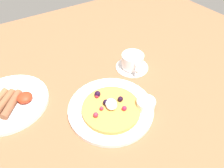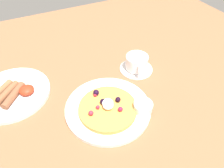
{
  "view_description": "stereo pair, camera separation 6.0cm",
  "coord_description": "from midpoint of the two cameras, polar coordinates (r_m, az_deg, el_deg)",
  "views": [
    {
      "loc": [
        -25.24,
        -40.17,
        52.58
      ],
      "look_at": [
        2.44,
        2.13,
        4.0
      ],
      "focal_mm": 33.07,
      "sensor_mm": 36.0,
      "label": 1
    },
    {
      "loc": [
        -20.02,
        -43.16,
        52.58
      ],
      "look_at": [
        2.44,
        2.13,
        4.0
      ],
      "focal_mm": 33.07,
      "sensor_mm": 36.0,
      "label": 2
    }
  ],
  "objects": [
    {
      "name": "pancake_with_berries",
      "position": [
        0.65,
        1.42,
        -6.64
      ],
      "size": [
        18.49,
        18.49,
        3.59
      ],
      "color": "gold",
      "rests_on": "pancake_plate"
    },
    {
      "name": "pancake_plate",
      "position": [
        0.67,
        1.45,
        -6.77
      ],
      "size": [
        27.52,
        27.52,
        1.4
      ],
      "primitive_type": "cylinder",
      "color": "white",
      "rests_on": "ground_plane"
    },
    {
      "name": "ground_plane",
      "position": [
        0.72,
        1.41,
        -4.91
      ],
      "size": [
        176.89,
        152.46,
        3.0
      ],
      "primitive_type": "cube",
      "color": "brown"
    },
    {
      "name": "coffee_saucer",
      "position": [
        0.83,
        8.75,
        4.21
      ],
      "size": [
        12.85,
        12.85,
        0.88
      ],
      "primitive_type": "cylinder",
      "color": "white",
      "rests_on": "ground_plane"
    },
    {
      "name": "breakfast_plate",
      "position": [
        0.78,
        -24.0,
        -2.43
      ],
      "size": [
        26.03,
        26.03,
        1.37
      ],
      "primitive_type": "cylinder",
      "color": "white",
      "rests_on": "ground_plane"
    },
    {
      "name": "syrup_ramekin",
      "position": [
        0.66,
        11.18,
        -6.31
      ],
      "size": [
        5.98,
        5.98,
        3.0
      ],
      "color": "white",
      "rests_on": "pancake_plate"
    },
    {
      "name": "fried_breakfast",
      "position": [
        0.76,
        -24.48,
        -2.24
      ],
      "size": [
        16.15,
        13.53,
        2.91
      ],
      "color": "brown",
      "rests_on": "breakfast_plate"
    },
    {
      "name": "coffee_cup",
      "position": [
        0.81,
        9.01,
        5.91
      ],
      "size": [
        8.55,
        11.07,
        5.38
      ],
      "color": "white",
      "rests_on": "coffee_saucer"
    }
  ]
}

